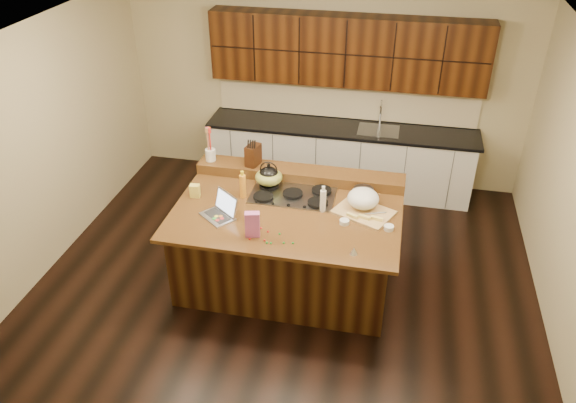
# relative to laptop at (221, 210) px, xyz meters

# --- Properties ---
(room) EXTENTS (5.52, 5.02, 2.72)m
(room) POSITION_rel_laptop_xyz_m (0.65, 0.23, 0.37)
(room) COLOR black
(room) RESTS_ON ground
(island) EXTENTS (2.40, 1.60, 0.92)m
(island) POSITION_rel_laptop_xyz_m (0.65, 0.23, -0.52)
(island) COLOR black
(island) RESTS_ON ground
(back_ledge) EXTENTS (2.40, 0.30, 0.12)m
(back_ledge) POSITION_rel_laptop_xyz_m (0.65, 0.93, -0.00)
(back_ledge) COLOR black
(back_ledge) RESTS_ON island
(cooktop) EXTENTS (0.92, 0.52, 0.05)m
(cooktop) POSITION_rel_laptop_xyz_m (0.65, 0.53, -0.05)
(cooktop) COLOR gray
(cooktop) RESTS_ON island
(back_counter) EXTENTS (3.70, 0.66, 2.40)m
(back_counter) POSITION_rel_laptop_xyz_m (0.95, 2.46, -0.00)
(back_counter) COLOR silver
(back_counter) RESTS_ON ground
(kettle) EXTENTS (0.23, 0.23, 0.21)m
(kettle) POSITION_rel_laptop_xyz_m (0.35, 0.66, 0.08)
(kettle) COLOR black
(kettle) RESTS_ON cooktop
(green_bowl) EXTENTS (0.40, 0.40, 0.17)m
(green_bowl) POSITION_rel_laptop_xyz_m (0.35, 0.66, 0.06)
(green_bowl) COLOR olive
(green_bowl) RESTS_ON cooktop
(laptop) EXTENTS (0.44, 0.43, 0.24)m
(laptop) POSITION_rel_laptop_xyz_m (0.00, 0.00, 0.00)
(laptop) COLOR #B7B7BC
(laptop) RESTS_ON island
(oil_bottle) EXTENTS (0.09, 0.09, 0.27)m
(oil_bottle) POSITION_rel_laptop_xyz_m (0.12, 0.40, 0.07)
(oil_bottle) COLOR orange
(oil_bottle) RESTS_ON island
(vinegar_bottle) EXTENTS (0.07, 0.07, 0.25)m
(vinegar_bottle) POSITION_rel_laptop_xyz_m (1.01, 0.30, 0.06)
(vinegar_bottle) COLOR silver
(vinegar_bottle) RESTS_ON island
(wooden_tray) EXTENTS (0.70, 0.62, 0.23)m
(wooden_tray) POSITION_rel_laptop_xyz_m (1.43, 0.41, 0.04)
(wooden_tray) COLOR tan
(wooden_tray) RESTS_ON island
(ramekin_a) EXTENTS (0.11, 0.11, 0.04)m
(ramekin_a) POSITION_rel_laptop_xyz_m (1.27, 0.11, -0.04)
(ramekin_a) COLOR white
(ramekin_a) RESTS_ON island
(ramekin_b) EXTENTS (0.13, 0.13, 0.04)m
(ramekin_b) POSITION_rel_laptop_xyz_m (1.72, 0.10, -0.04)
(ramekin_b) COLOR white
(ramekin_b) RESTS_ON island
(ramekin_c) EXTENTS (0.12, 0.12, 0.04)m
(ramekin_c) POSITION_rel_laptop_xyz_m (1.47, 0.47, -0.04)
(ramekin_c) COLOR white
(ramekin_c) RESTS_ON island
(strainer_bowl) EXTENTS (0.24, 0.24, 0.09)m
(strainer_bowl) POSITION_rel_laptop_xyz_m (1.40, 0.66, -0.02)
(strainer_bowl) COLOR #996B3F
(strainer_bowl) RESTS_ON island
(kitchen_timer) EXTENTS (0.10, 0.10, 0.07)m
(kitchen_timer) POSITION_rel_laptop_xyz_m (1.42, -0.37, -0.03)
(kitchen_timer) COLOR silver
(kitchen_timer) RESTS_ON island
(pink_bag) EXTENTS (0.16, 0.11, 0.27)m
(pink_bag) POSITION_rel_laptop_xyz_m (0.41, -0.28, 0.07)
(pink_bag) COLOR #C75DA6
(pink_bag) RESTS_ON island
(candy_plate) EXTENTS (0.21, 0.21, 0.01)m
(candy_plate) POSITION_rel_laptop_xyz_m (-0.01, -0.08, -0.06)
(candy_plate) COLOR white
(candy_plate) RESTS_ON island
(package_box) EXTENTS (0.11, 0.08, 0.15)m
(package_box) POSITION_rel_laptop_xyz_m (-0.40, 0.30, 0.01)
(package_box) COLOR #E9D852
(package_box) RESTS_ON island
(utensil_crock) EXTENTS (0.14, 0.14, 0.14)m
(utensil_crock) POSITION_rel_laptop_xyz_m (-0.42, 0.93, 0.13)
(utensil_crock) COLOR white
(utensil_crock) RESTS_ON back_ledge
(knife_block) EXTENTS (0.17, 0.22, 0.25)m
(knife_block) POSITION_rel_laptop_xyz_m (0.10, 0.93, 0.18)
(knife_block) COLOR black
(knife_block) RESTS_ON back_ledge
(gumdrop_0) EXTENTS (0.02, 0.02, 0.02)m
(gumdrop_0) POSITION_rel_laptop_xyz_m (0.46, -0.15, -0.06)
(gumdrop_0) COLOR red
(gumdrop_0) RESTS_ON island
(gumdrop_1) EXTENTS (0.02, 0.02, 0.02)m
(gumdrop_1) POSITION_rel_laptop_xyz_m (0.74, -0.35, -0.06)
(gumdrop_1) COLOR #198C26
(gumdrop_1) RESTS_ON island
(gumdrop_2) EXTENTS (0.02, 0.02, 0.02)m
(gumdrop_2) POSITION_rel_laptop_xyz_m (0.55, -0.35, -0.06)
(gumdrop_2) COLOR red
(gumdrop_2) RESTS_ON island
(gumdrop_3) EXTENTS (0.02, 0.02, 0.02)m
(gumdrop_3) POSITION_rel_laptop_xyz_m (0.62, -0.38, -0.06)
(gumdrop_3) COLOR #198C26
(gumdrop_3) RESTS_ON island
(gumdrop_4) EXTENTS (0.02, 0.02, 0.02)m
(gumdrop_4) POSITION_rel_laptop_xyz_m (0.40, -0.36, -0.06)
(gumdrop_4) COLOR red
(gumdrop_4) RESTS_ON island
(gumdrop_5) EXTENTS (0.02, 0.02, 0.02)m
(gumdrop_5) POSITION_rel_laptop_xyz_m (0.44, -0.22, -0.06)
(gumdrop_5) COLOR #198C26
(gumdrop_5) RESTS_ON island
(gumdrop_6) EXTENTS (0.02, 0.02, 0.02)m
(gumdrop_6) POSITION_rel_laptop_xyz_m (0.38, -0.17, -0.06)
(gumdrop_6) COLOR red
(gumdrop_6) RESTS_ON island
(gumdrop_7) EXTENTS (0.02, 0.02, 0.02)m
(gumdrop_7) POSITION_rel_laptop_xyz_m (0.83, -0.33, -0.06)
(gumdrop_7) COLOR #198C26
(gumdrop_7) RESTS_ON island
(gumdrop_8) EXTENTS (0.02, 0.02, 0.02)m
(gumdrop_8) POSITION_rel_laptop_xyz_m (0.54, -0.20, -0.06)
(gumdrop_8) COLOR red
(gumdrop_8) RESTS_ON island
(gumdrop_9) EXTENTS (0.02, 0.02, 0.02)m
(gumdrop_9) POSITION_rel_laptop_xyz_m (0.58, -0.38, -0.06)
(gumdrop_9) COLOR #198C26
(gumdrop_9) RESTS_ON island
(gumdrop_10) EXTENTS (0.02, 0.02, 0.02)m
(gumdrop_10) POSITION_rel_laptop_xyz_m (0.44, -0.16, -0.06)
(gumdrop_10) COLOR red
(gumdrop_10) RESTS_ON island
(gumdrop_11) EXTENTS (0.02, 0.02, 0.02)m
(gumdrop_11) POSITION_rel_laptop_xyz_m (0.66, -0.21, -0.06)
(gumdrop_11) COLOR #198C26
(gumdrop_11) RESTS_ON island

